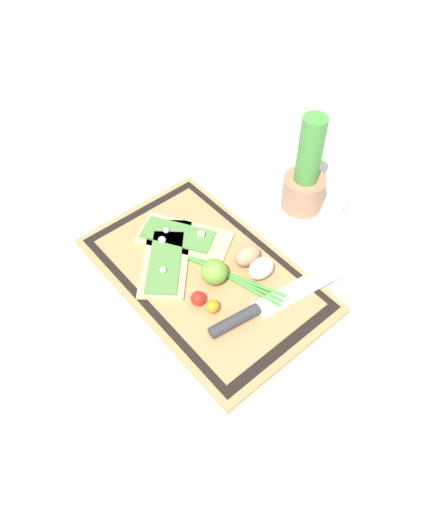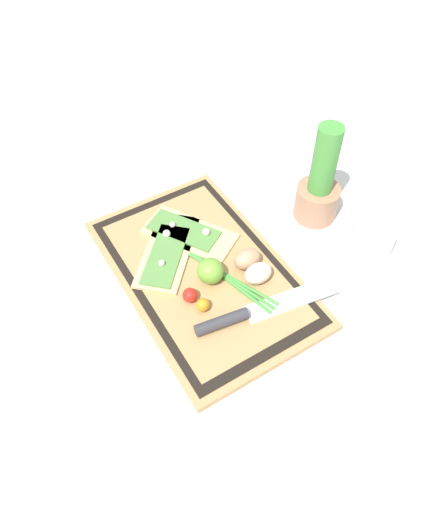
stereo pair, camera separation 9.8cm
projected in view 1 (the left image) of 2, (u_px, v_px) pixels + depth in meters
ground_plane at (205, 277)px, 0.99m from camera, size 6.00×6.00×0.00m
cutting_board at (205, 274)px, 0.98m from camera, size 0.49×0.30×0.02m
pizza_slice_near at (166, 258)px, 0.99m from camera, size 0.21×0.20×0.02m
pizza_slice_far at (183, 237)px, 1.03m from camera, size 0.21×0.17×0.02m
knife at (255, 311)px, 0.91m from camera, size 0.07×0.29×0.02m
egg_brown at (247, 255)px, 0.98m from camera, size 0.04×0.06×0.04m
egg_pink at (261, 268)px, 0.96m from camera, size 0.04×0.06×0.04m
lime at (215, 271)px, 0.94m from camera, size 0.05×0.05×0.05m
cherry_tomato_red at (198, 298)px, 0.92m from camera, size 0.03×0.03×0.03m
cherry_tomato_yellow at (213, 306)px, 0.91m from camera, size 0.03×0.03×0.03m
scallion_bunch at (209, 266)px, 0.98m from camera, size 0.31×0.13×0.01m
herb_pot at (305, 178)px, 1.06m from camera, size 0.09×0.09×0.23m
sauce_jar at (362, 223)px, 1.03m from camera, size 0.09×0.09×0.10m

